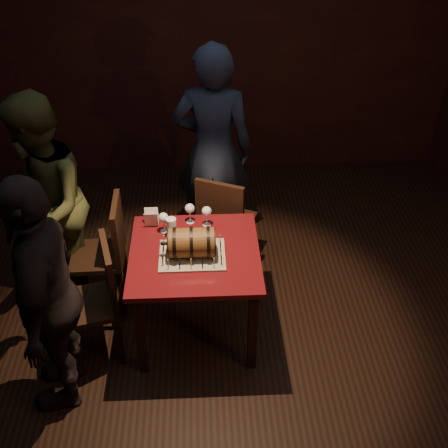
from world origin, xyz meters
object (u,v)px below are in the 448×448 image
object	(u,v)px
pub_table	(195,264)
pint_of_ale	(172,228)
person_left_front	(48,296)
chair_left_rear	(107,249)
chair_left_front	(98,295)
barrel_cake	(192,243)
person_left_rear	(44,205)
chair_back	(224,220)
wine_glass_left	(163,218)
person_back	(213,151)
wine_glass_mid	(190,209)
wine_glass_right	(207,212)

from	to	relation	value
pub_table	pint_of_ale	world-z (taller)	pint_of_ale
pint_of_ale	person_left_front	xyz separation A→B (m)	(-0.72, -0.69, 0.02)
chair_left_rear	chair_left_front	world-z (taller)	same
barrel_cake	person_left_rear	distance (m)	1.21
chair_back	chair_left_rear	size ratio (longest dim) A/B	1.00
pint_of_ale	barrel_cake	bearing A→B (deg)	-58.15
pub_table	wine_glass_left	world-z (taller)	wine_glass_left
pub_table	pint_of_ale	size ratio (longest dim) A/B	6.00
barrel_cake	person_back	bearing A→B (deg)	81.12
person_back	chair_left_rear	bearing A→B (deg)	49.34
wine_glass_mid	chair_left_front	xyz separation A→B (m)	(-0.64, -0.51, -0.34)
pub_table	person_left_rear	size ratio (longest dim) A/B	0.52
wine_glass_right	person_left_rear	bearing A→B (deg)	172.44
wine_glass_left	chair_left_rear	size ratio (longest dim) A/B	0.17
barrel_cake	person_back	world-z (taller)	person_back
wine_glass_mid	barrel_cake	bearing A→B (deg)	-88.11
barrel_cake	wine_glass_left	distance (m)	0.35
wine_glass_left	chair_left_front	distance (m)	0.70
wine_glass_right	chair_left_front	distance (m)	0.96
pub_table	chair_left_front	xyz separation A→B (m)	(-0.67, -0.16, -0.12)
wine_glass_right	person_left_rear	xyz separation A→B (m)	(-1.20, 0.16, -0.01)
wine_glass_left	wine_glass_right	xyz separation A→B (m)	(0.31, 0.07, 0.00)
pint_of_ale	chair_back	distance (m)	0.71
person_left_rear	person_left_front	xyz separation A→B (m)	(0.23, -0.98, -0.01)
barrel_cake	wine_glass_left	xyz separation A→B (m)	(-0.20, 0.29, 0.00)
barrel_cake	wine_glass_mid	world-z (taller)	barrel_cake
chair_left_rear	person_back	bearing A→B (deg)	42.56
chair_left_rear	person_left_front	bearing A→B (deg)	-103.96
wine_glass_left	pint_of_ale	size ratio (longest dim) A/B	1.07
chair_left_front	person_left_front	distance (m)	0.52
pint_of_ale	person_back	size ratio (longest dim) A/B	0.08
pub_table	wine_glass_mid	world-z (taller)	wine_glass_mid
chair_back	wine_glass_right	bearing A→B (deg)	-110.95
person_back	pub_table	bearing A→B (deg)	88.42
chair_left_rear	person_back	xyz separation A→B (m)	(0.84, 0.77, 0.40)
barrel_cake	chair_left_rear	world-z (taller)	barrel_cake
pub_table	chair_left_front	bearing A→B (deg)	-166.70
chair_back	person_left_front	distance (m)	1.67
person_back	chair_left_front	bearing A→B (deg)	63.65
wine_glass_right	person_back	distance (m)	0.82
person_left_front	pub_table	bearing A→B (deg)	116.92
chair_left_rear	chair_back	bearing A→B (deg)	20.17
pub_table	wine_glass_left	size ratio (longest dim) A/B	5.59
chair_left_rear	chair_left_front	bearing A→B (deg)	-90.39
wine_glass_left	wine_glass_mid	world-z (taller)	same
pub_table	chair_left_rear	world-z (taller)	chair_left_rear
pub_table	person_left_rear	xyz separation A→B (m)	(-1.11, 0.47, 0.22)
person_back	chair_back	bearing A→B (deg)	106.30
wine_glass_mid	chair_left_rear	distance (m)	0.73
person_back	person_left_rear	size ratio (longest dim) A/B	1.08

